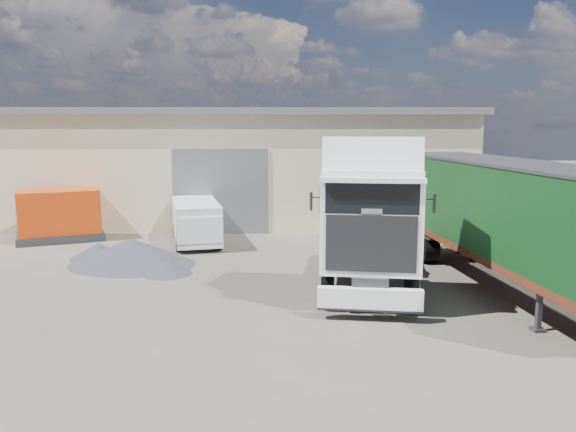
{
  "coord_description": "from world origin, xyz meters",
  "views": [
    {
      "loc": [
        0.56,
        -13.56,
        4.55
      ],
      "look_at": [
        0.75,
        3.0,
        1.88
      ],
      "focal_mm": 35.0,
      "sensor_mm": 36.0,
      "label": 1
    }
  ],
  "objects_px": {
    "box_trailer": "(500,210)",
    "orange_skip": "(59,218)",
    "tractor_unit": "(370,230)",
    "panel_van": "(196,222)"
  },
  "relations": [
    {
      "from": "box_trailer",
      "to": "panel_van",
      "type": "relative_size",
      "value": 2.56
    },
    {
      "from": "box_trailer",
      "to": "tractor_unit",
      "type": "bearing_deg",
      "value": -174.31
    },
    {
      "from": "box_trailer",
      "to": "panel_van",
      "type": "height_order",
      "value": "box_trailer"
    },
    {
      "from": "tractor_unit",
      "to": "box_trailer",
      "type": "height_order",
      "value": "tractor_unit"
    },
    {
      "from": "tractor_unit",
      "to": "orange_skip",
      "type": "xyz_separation_m",
      "value": [
        -11.27,
        7.6,
        -0.92
      ]
    },
    {
      "from": "tractor_unit",
      "to": "orange_skip",
      "type": "relative_size",
      "value": 1.77
    },
    {
      "from": "panel_van",
      "to": "orange_skip",
      "type": "xyz_separation_m",
      "value": [
        -5.62,
        0.88,
        0.03
      ]
    },
    {
      "from": "box_trailer",
      "to": "orange_skip",
      "type": "distance_m",
      "value": 16.57
    },
    {
      "from": "tractor_unit",
      "to": "orange_skip",
      "type": "height_order",
      "value": "tractor_unit"
    },
    {
      "from": "tractor_unit",
      "to": "box_trailer",
      "type": "distance_m",
      "value": 3.9
    }
  ]
}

